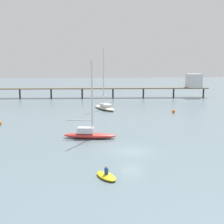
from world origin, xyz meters
TOP-DOWN VIEW (x-y plane):
  - ground_plane at (0.00, 0.00)m, footprint 400.00×400.00m
  - pier at (15.34, 57.93)m, footprint 68.33×8.27m
  - sailboat_cream at (-0.10, 34.26)m, footprint 5.34×9.58m
  - sailboat_red at (-4.79, 7.17)m, footprint 7.50×3.28m
  - dinghy_yellow at (-3.86, -8.03)m, footprint 2.26×3.07m
  - mooring_buoy_far at (13.89, 27.36)m, footprint 0.69×0.69m

SIDE VIEW (x-z plane):
  - ground_plane at x=0.00m, z-range 0.00..0.00m
  - dinghy_yellow at x=-3.86m, z-range -0.36..0.78m
  - mooring_buoy_far at x=13.89m, z-range 0.00..0.69m
  - sailboat_red at x=-4.79m, z-range -4.64..6.02m
  - sailboat_cream at x=-0.10m, z-range -6.18..7.60m
  - pier at x=15.34m, z-range 0.36..7.65m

